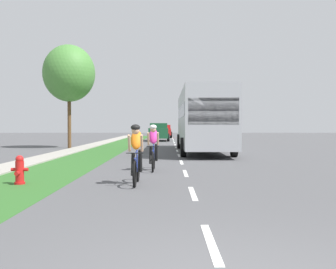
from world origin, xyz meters
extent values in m
plane|color=#4C4C4F|center=(0.00, 20.00, 0.00)|extent=(120.00, 120.00, 0.00)
cube|color=#2D6026|center=(-4.48, 20.00, 0.00)|extent=(2.54, 70.00, 0.01)
cube|color=#9E998E|center=(-6.43, 20.00, 0.00)|extent=(1.36, 70.00, 0.10)
cube|color=white|center=(0.00, 1.60, 0.00)|extent=(0.12, 1.80, 0.01)
cube|color=white|center=(0.00, 5.33, 0.00)|extent=(0.12, 1.80, 0.01)
cube|color=white|center=(0.00, 9.07, 0.00)|extent=(0.12, 1.80, 0.01)
cube|color=white|center=(0.00, 12.80, 0.00)|extent=(0.12, 1.80, 0.01)
cube|color=white|center=(0.00, 16.53, 0.00)|extent=(0.12, 1.80, 0.01)
cube|color=white|center=(0.00, 20.27, 0.00)|extent=(0.12, 1.80, 0.01)
cube|color=white|center=(0.00, 24.00, 0.00)|extent=(0.12, 1.80, 0.01)
cube|color=white|center=(0.00, 27.73, 0.00)|extent=(0.12, 1.80, 0.01)
cube|color=white|center=(0.00, 31.47, 0.00)|extent=(0.12, 1.80, 0.01)
cube|color=white|center=(0.00, 35.20, 0.00)|extent=(0.12, 1.80, 0.01)
cube|color=white|center=(0.00, 38.93, 0.00)|extent=(0.12, 1.80, 0.01)
cube|color=white|center=(0.00, 42.67, 0.00)|extent=(0.12, 1.80, 0.01)
cube|color=white|center=(0.00, 46.40, 0.00)|extent=(0.12, 1.80, 0.01)
cube|color=white|center=(0.00, 50.13, 0.00)|extent=(0.12, 1.80, 0.01)
cylinder|color=red|center=(-4.48, 6.71, 0.03)|extent=(0.28, 0.28, 0.06)
cylinder|color=red|center=(-4.48, 6.71, 0.34)|extent=(0.22, 0.22, 0.55)
sphere|color=red|center=(-4.48, 6.71, 0.66)|extent=(0.21, 0.21, 0.21)
cylinder|color=red|center=(-4.64, 6.71, 0.39)|extent=(0.12, 0.09, 0.09)
cylinder|color=red|center=(-4.32, 6.71, 0.39)|extent=(0.12, 0.09, 0.09)
cylinder|color=red|center=(-4.48, 6.54, 0.31)|extent=(0.11, 0.14, 0.11)
torus|color=black|center=(-1.40, 7.20, 0.34)|extent=(0.06, 0.68, 0.68)
torus|color=black|center=(-1.40, 6.16, 0.34)|extent=(0.06, 0.68, 0.68)
cylinder|color=#23389E|center=(-1.40, 6.58, 0.52)|extent=(0.04, 0.59, 0.43)
cylinder|color=#23389E|center=(-1.40, 6.86, 0.62)|extent=(0.04, 0.04, 0.55)
cylinder|color=#23389E|center=(-1.40, 6.63, 0.85)|extent=(0.03, 0.55, 0.03)
cylinder|color=black|center=(-1.40, 6.18, 0.86)|extent=(0.42, 0.02, 0.02)
ellipsoid|color=orange|center=(-1.40, 6.70, 1.18)|extent=(0.30, 0.54, 0.63)
sphere|color=tan|center=(-1.40, 6.42, 1.42)|extent=(0.20, 0.20, 0.20)
ellipsoid|color=black|center=(-1.40, 6.42, 1.50)|extent=(0.24, 0.28, 0.16)
cylinder|color=tan|center=(-1.56, 6.42, 1.10)|extent=(0.07, 0.26, 0.45)
cylinder|color=tan|center=(-1.24, 6.42, 1.10)|extent=(0.07, 0.26, 0.45)
cylinder|color=black|center=(-1.50, 6.78, 0.52)|extent=(0.10, 0.30, 0.60)
cylinder|color=black|center=(-1.30, 6.73, 0.62)|extent=(0.10, 0.25, 0.61)
torus|color=black|center=(-1.07, 10.36, 0.34)|extent=(0.06, 0.68, 0.68)
torus|color=black|center=(-1.07, 9.32, 0.34)|extent=(0.06, 0.68, 0.68)
cylinder|color=#23389E|center=(-1.07, 9.74, 0.52)|extent=(0.04, 0.59, 0.43)
cylinder|color=#23389E|center=(-1.07, 10.02, 0.62)|extent=(0.04, 0.04, 0.55)
cylinder|color=#23389E|center=(-1.07, 9.79, 0.85)|extent=(0.03, 0.55, 0.03)
cylinder|color=black|center=(-1.07, 9.34, 0.86)|extent=(0.42, 0.02, 0.02)
ellipsoid|color=#CC2D8C|center=(-1.07, 9.86, 1.18)|extent=(0.30, 0.54, 0.63)
sphere|color=tan|center=(-1.07, 9.58, 1.42)|extent=(0.20, 0.20, 0.20)
ellipsoid|color=white|center=(-1.07, 9.58, 1.50)|extent=(0.24, 0.28, 0.16)
cylinder|color=tan|center=(-1.23, 9.58, 1.10)|extent=(0.07, 0.26, 0.45)
cylinder|color=tan|center=(-0.91, 9.58, 1.10)|extent=(0.07, 0.26, 0.45)
cylinder|color=black|center=(-1.17, 9.94, 0.52)|extent=(0.10, 0.30, 0.60)
cylinder|color=black|center=(-0.97, 9.89, 0.62)|extent=(0.10, 0.25, 0.61)
cube|color=#A5A8AD|center=(1.44, 19.41, 1.93)|extent=(2.50, 11.60, 3.10)
cube|color=#1E2833|center=(1.44, 19.41, 2.33)|extent=(2.52, 10.67, 0.64)
cube|color=#1E2833|center=(1.44, 13.64, 2.18)|extent=(2.25, 0.06, 1.20)
cylinder|color=black|center=(0.19, 15.64, 0.48)|extent=(0.28, 0.96, 0.96)
cylinder|color=black|center=(2.69, 15.64, 0.48)|extent=(0.28, 0.96, 0.96)
cylinder|color=black|center=(0.19, 22.60, 0.48)|extent=(0.28, 0.96, 0.96)
cylinder|color=black|center=(2.69, 22.60, 0.48)|extent=(0.28, 0.96, 0.96)
cube|color=#194C2D|center=(-1.49, 35.75, 0.81)|extent=(1.90, 4.70, 1.00)
cube|color=#194C2D|center=(-1.49, 35.95, 1.53)|extent=(1.71, 2.91, 0.52)
cube|color=#1E2833|center=(-1.49, 34.69, 1.41)|extent=(1.56, 0.08, 0.44)
cylinder|color=black|center=(-2.44, 34.34, 0.36)|extent=(0.25, 0.72, 0.72)
cylinder|color=black|center=(-0.54, 34.34, 0.36)|extent=(0.25, 0.72, 0.72)
cylinder|color=black|center=(-2.44, 37.16, 0.36)|extent=(0.25, 0.72, 0.72)
cylinder|color=black|center=(-0.54, 37.16, 0.36)|extent=(0.25, 0.72, 0.72)
cube|color=red|center=(-1.16, 46.66, 0.72)|extent=(1.96, 5.10, 0.76)
cube|color=red|center=(-1.16, 45.89, 1.32)|extent=(1.80, 1.78, 0.64)
cube|color=#1E2833|center=(-1.16, 45.18, 1.30)|extent=(1.67, 0.08, 0.52)
cube|color=red|center=(-2.06, 47.68, 1.02)|extent=(0.08, 2.81, 0.40)
cube|color=red|center=(-0.26, 47.68, 1.02)|extent=(0.08, 2.81, 0.40)
cube|color=red|center=(-1.16, 49.17, 1.02)|extent=(1.80, 0.08, 0.40)
cylinder|color=black|center=(-2.14, 45.13, 0.38)|extent=(0.26, 0.76, 0.76)
cylinder|color=black|center=(-0.18, 45.13, 0.38)|extent=(0.26, 0.76, 0.76)
cylinder|color=black|center=(-2.14, 48.19, 0.38)|extent=(0.26, 0.76, 0.76)
cylinder|color=black|center=(-0.18, 48.19, 0.38)|extent=(0.26, 0.76, 0.76)
cube|color=#23389E|center=(-1.47, 56.91, 0.64)|extent=(1.76, 4.30, 0.76)
cube|color=#23389E|center=(-1.47, 57.06, 1.26)|extent=(1.55, 2.24, 0.52)
cube|color=#1E2833|center=(-1.47, 56.09, 1.24)|extent=(1.44, 0.08, 0.44)
cylinder|color=black|center=(-2.35, 55.57, 0.32)|extent=(0.22, 0.64, 0.64)
cylinder|color=black|center=(-0.59, 55.57, 0.32)|extent=(0.22, 0.64, 0.64)
cylinder|color=black|center=(-2.35, 58.24, 0.32)|extent=(0.22, 0.64, 0.64)
cylinder|color=black|center=(-0.59, 58.24, 0.32)|extent=(0.22, 0.64, 0.64)
cylinder|color=brown|center=(-7.33, 23.11, 1.86)|extent=(0.24, 0.24, 3.71)
ellipsoid|color=#478438|center=(-7.33, 23.11, 5.12)|extent=(3.52, 3.52, 3.88)
camera|label=1|loc=(-0.57, -3.50, 1.55)|focal=41.57mm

